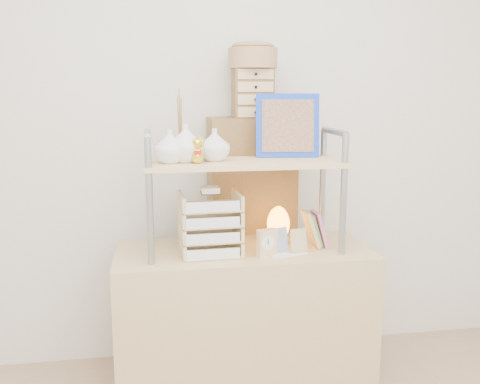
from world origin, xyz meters
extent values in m
cube|color=silver|center=(0.00, 1.70, 1.30)|extent=(3.40, 0.02, 2.60)
cube|color=tan|center=(0.00, 1.20, 0.38)|extent=(1.20, 0.50, 0.75)
cube|color=brown|center=(0.11, 1.57, 0.68)|extent=(0.45, 0.25, 1.35)
cylinder|color=gray|center=(-0.43, 1.05, 1.02)|extent=(0.03, 0.03, 0.55)
cylinder|color=gray|center=(-0.43, 1.35, 1.02)|extent=(0.03, 0.03, 0.55)
cylinder|color=gray|center=(-0.43, 1.20, 1.30)|extent=(0.03, 0.30, 0.03)
cylinder|color=gray|center=(0.43, 1.05, 1.02)|extent=(0.03, 0.03, 0.55)
cylinder|color=gray|center=(0.43, 1.35, 1.02)|extent=(0.03, 0.03, 0.55)
cylinder|color=gray|center=(0.43, 1.20, 1.30)|extent=(0.03, 0.30, 0.03)
cube|color=tan|center=(0.00, 1.20, 1.16)|extent=(0.90, 0.34, 0.02)
imported|color=silver|center=(-0.34, 1.18, 1.25)|extent=(0.14, 0.14, 0.15)
imported|color=silver|center=(-0.26, 1.20, 1.26)|extent=(0.16, 0.16, 0.17)
imported|color=silver|center=(-0.13, 1.22, 1.25)|extent=(0.14, 0.14, 0.15)
cylinder|color=#2756AA|center=(-0.28, 1.32, 1.22)|extent=(0.07, 0.07, 0.10)
cube|color=#1438BF|center=(0.23, 1.30, 1.32)|extent=(0.31, 0.08, 0.30)
cube|color=brown|center=(0.23, 1.29, 1.32)|extent=(0.25, 0.06, 0.25)
cube|color=#DB5FA0|center=(0.37, 1.20, 0.83)|extent=(0.06, 0.12, 0.17)
cube|color=#69A150|center=(0.35, 1.22, 0.83)|extent=(0.07, 0.12, 0.17)
cube|color=tan|center=(0.33, 1.20, 0.83)|extent=(0.07, 0.13, 0.17)
cube|color=tan|center=(-0.16, 1.17, 0.76)|extent=(0.27, 0.25, 0.01)
cube|color=white|center=(-0.16, 1.05, 0.78)|extent=(0.24, 0.02, 0.05)
cube|color=tan|center=(-0.16, 1.17, 0.83)|extent=(0.27, 0.25, 0.01)
cube|color=white|center=(-0.16, 1.05, 0.85)|extent=(0.24, 0.02, 0.05)
cube|color=tan|center=(-0.16, 1.17, 0.90)|extent=(0.27, 0.25, 0.01)
cube|color=white|center=(-0.16, 1.05, 0.92)|extent=(0.24, 0.02, 0.05)
cube|color=tan|center=(-0.16, 1.17, 0.97)|extent=(0.27, 0.25, 0.01)
cube|color=white|center=(-0.16, 1.05, 0.99)|extent=(0.24, 0.02, 0.05)
cube|color=beige|center=(-0.16, 1.15, 1.05)|extent=(0.08, 0.08, 0.03)
cylinder|color=brown|center=(0.18, 1.27, 0.76)|extent=(0.10, 0.10, 0.02)
ellipsoid|color=orange|center=(0.18, 1.27, 0.85)|extent=(0.12, 0.11, 0.16)
cube|color=tan|center=(0.08, 1.07, 0.81)|extent=(0.10, 0.06, 0.13)
cylinder|color=white|center=(0.08, 1.05, 0.82)|extent=(0.06, 0.02, 0.06)
cube|color=white|center=(0.19, 1.08, 0.75)|extent=(0.18, 0.09, 0.01)
cube|color=navy|center=(0.15, 1.09, 0.82)|extent=(0.09, 0.05, 0.12)
cube|color=tan|center=(0.24, 1.09, 0.81)|extent=(0.09, 0.04, 0.11)
cube|color=brown|center=(0.11, 1.55, 1.48)|extent=(0.20, 0.15, 0.25)
cube|color=tan|center=(0.11, 1.47, 1.38)|extent=(0.18, 0.01, 0.05)
cube|color=tan|center=(0.11, 1.47, 1.44)|extent=(0.18, 0.01, 0.05)
cube|color=tan|center=(0.11, 1.47, 1.51)|extent=(0.18, 0.01, 0.05)
cube|color=tan|center=(0.11, 1.47, 1.57)|extent=(0.18, 0.01, 0.05)
cylinder|color=#936842|center=(0.11, 1.55, 1.65)|extent=(0.25, 0.25, 0.10)
camera|label=1|loc=(-0.42, -1.19, 1.49)|focal=40.00mm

